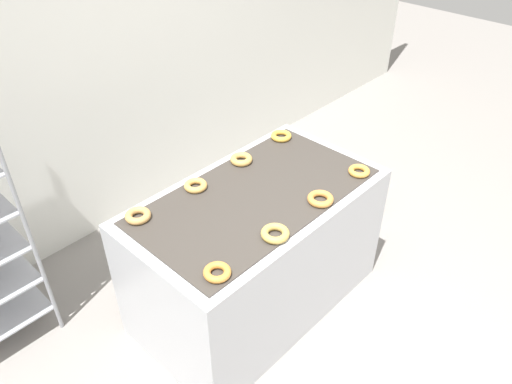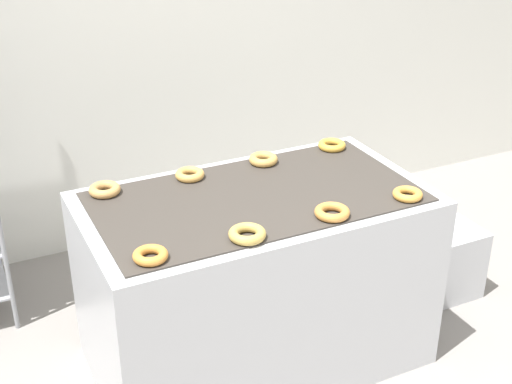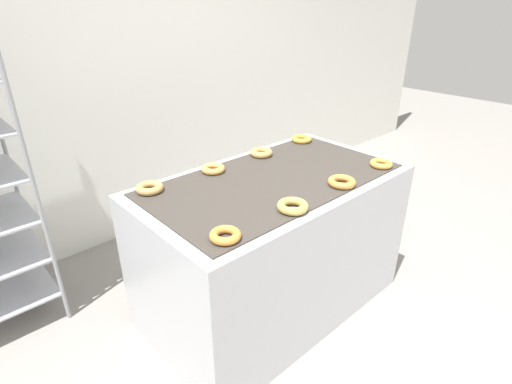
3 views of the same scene
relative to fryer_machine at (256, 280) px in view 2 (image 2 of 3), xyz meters
The scene contains 11 objects.
wall_back 1.73m from the fryer_machine, 90.01° to the left, with size 8.00×0.05×2.80m.
fryer_machine is the anchor object (origin of this frame).
glaze_bin 1.22m from the fryer_machine, ahead, with size 0.33×0.29×0.40m.
donut_near_left 0.81m from the fryer_machine, 152.68° to the right, with size 0.13×0.13×0.04m, color #CD8435.
donut_near_midleft 0.60m from the fryer_machine, 121.31° to the right, with size 0.15×0.15×0.04m, color tan.
donut_near_midright 0.59m from the fryer_machine, 56.49° to the right, with size 0.15×0.15×0.04m, color #C5823B.
donut_near_right 0.81m from the fryer_machine, 27.38° to the right, with size 0.13×0.13×0.04m, color gold.
donut_far_left 0.82m from the fryer_machine, 152.01° to the left, with size 0.14×0.14×0.04m, color tan.
donut_far_midleft 0.59m from the fryer_machine, 122.88° to the left, with size 0.14×0.14×0.04m, color tan.
donut_far_midright 0.59m from the fryer_machine, 58.44° to the left, with size 0.14×0.14×0.04m, color tan.
donut_far_right 0.81m from the fryer_machine, 28.61° to the left, with size 0.14×0.14×0.04m, color gold.
Camera 2 is at (-1.23, -1.85, 2.30)m, focal length 50.00 mm.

